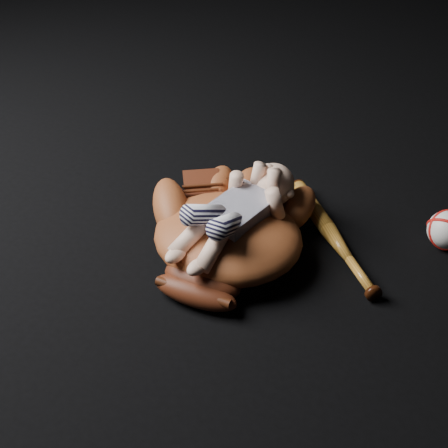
{
  "coord_description": "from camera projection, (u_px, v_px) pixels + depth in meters",
  "views": [
    {
      "loc": [
        0.47,
        -0.96,
        0.84
      ],
      "look_at": [
        0.05,
        -0.05,
        0.07
      ],
      "focal_mm": 50.0,
      "sensor_mm": 36.0,
      "label": 1
    }
  ],
  "objects": [
    {
      "name": "baseball_glove",
      "position": [
        228.0,
        231.0,
        1.25
      ],
      "size": [
        0.38,
        0.43,
        0.13
      ],
      "primitive_type": null,
      "rotation": [
        0.0,
        0.0,
        0.0
      ],
      "color": "brown",
      "rests_on": "ground"
    },
    {
      "name": "newborn_baby",
      "position": [
        231.0,
        212.0,
        1.22
      ],
      "size": [
        0.23,
        0.37,
        0.14
      ],
      "primitive_type": null,
      "rotation": [
        0.0,
        0.0,
        -0.25
      ],
      "color": "beige",
      "rests_on": "baseball_glove"
    },
    {
      "name": "baseball_bat",
      "position": [
        332.0,
        235.0,
        1.32
      ],
      "size": [
        0.28,
        0.31,
        0.04
      ],
      "primitive_type": null,
      "rotation": [
        0.0,
        0.0,
        0.73
      ],
      "color": "#B07022",
      "rests_on": "ground"
    },
    {
      "name": "baseball",
      "position": [
        447.0,
        230.0,
        1.3
      ],
      "size": [
        0.1,
        0.1,
        0.08
      ],
      "primitive_type": "sphere",
      "rotation": [
        0.0,
        0.0,
        0.26
      ],
      "color": "white",
      "rests_on": "ground"
    }
  ]
}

